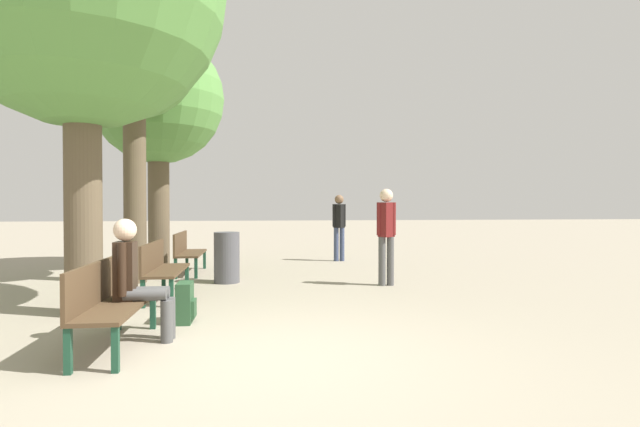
{
  "coord_description": "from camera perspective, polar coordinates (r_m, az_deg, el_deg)",
  "views": [
    {
      "loc": [
        0.02,
        -4.75,
        1.45
      ],
      "look_at": [
        1.18,
        4.8,
        1.28
      ],
      "focal_mm": 28.0,
      "sensor_mm": 36.0,
      "label": 1
    }
  ],
  "objects": [
    {
      "name": "person_seated",
      "position": [
        5.65,
        -20.2,
        -6.79
      ],
      "size": [
        0.62,
        0.35,
        1.3
      ],
      "color": "#4C4C4C",
      "rests_on": "ground_plane"
    },
    {
      "name": "pedestrian_mid",
      "position": [
        8.98,
        7.58,
        -1.9
      ],
      "size": [
        0.35,
        0.3,
        1.73
      ],
      "color": "#4C4C4C",
      "rests_on": "ground_plane"
    },
    {
      "name": "bench_row_0",
      "position": [
        5.51,
        -23.15,
        -8.96
      ],
      "size": [
        0.48,
        1.61,
        0.86
      ],
      "color": "#4C3823",
      "rests_on": "ground_plane"
    },
    {
      "name": "ground_plane",
      "position": [
        4.97,
        -7.17,
        -15.95
      ],
      "size": [
        80.0,
        80.0,
        0.0
      ],
      "primitive_type": "plane",
      "color": "gray"
    },
    {
      "name": "bench_row_2",
      "position": [
        10.85,
        -15.01,
        -4.01
      ],
      "size": [
        0.48,
        1.61,
        0.86
      ],
      "color": "#4C3823",
      "rests_on": "ground_plane"
    },
    {
      "name": "backpack",
      "position": [
        6.42,
        -15.13,
        -9.84
      ],
      "size": [
        0.22,
        0.37,
        0.5
      ],
      "color": "#284C2D",
      "rests_on": "ground_plane"
    },
    {
      "name": "tree_row_1",
      "position": [
        10.21,
        -20.49,
        15.96
      ],
      "size": [
        2.3,
        2.3,
        5.35
      ],
      "color": "brown",
      "rests_on": "ground_plane"
    },
    {
      "name": "trash_bin",
      "position": [
        9.43,
        -10.61,
        -4.95
      ],
      "size": [
        0.47,
        0.47,
        0.94
      ],
      "color": "#4C4C51",
      "rests_on": "ground_plane"
    },
    {
      "name": "tree_row_2",
      "position": [
        12.25,
        -18.01,
        12.12
      ],
      "size": [
        2.97,
        2.97,
        5.36
      ],
      "color": "brown",
      "rests_on": "ground_plane"
    },
    {
      "name": "pedestrian_near",
      "position": [
        12.76,
        2.2,
        -1.11
      ],
      "size": [
        0.34,
        0.3,
        1.69
      ],
      "color": "#384260",
      "rests_on": "ground_plane"
    },
    {
      "name": "bench_row_1",
      "position": [
        8.15,
        -17.74,
        -5.69
      ],
      "size": [
        0.48,
        1.61,
        0.86
      ],
      "color": "#4C3823",
      "rests_on": "ground_plane"
    }
  ]
}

